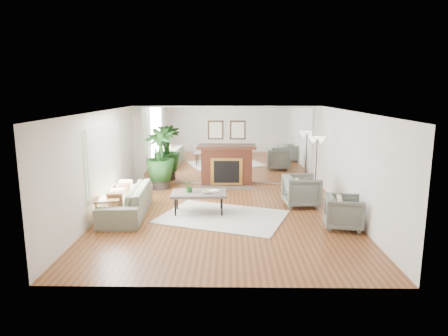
{
  "coord_description": "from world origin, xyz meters",
  "views": [
    {
      "loc": [
        0.1,
        -9.17,
        2.97
      ],
      "look_at": [
        -0.04,
        0.6,
        1.08
      ],
      "focal_mm": 32.0,
      "sensor_mm": 36.0,
      "label": 1
    }
  ],
  "objects_px": {
    "side_table": "(106,203)",
    "floor_lamp": "(317,145)",
    "fireplace": "(227,165)",
    "sofa": "(126,201)",
    "armchair_back": "(302,191)",
    "coffee_table": "(199,194)",
    "potted_ficus": "(160,157)",
    "armchair_front": "(344,212)"
  },
  "relations": [
    {
      "from": "armchair_back",
      "to": "floor_lamp",
      "type": "distance_m",
      "value": 2.08
    },
    {
      "from": "armchair_back",
      "to": "armchair_front",
      "type": "relative_size",
      "value": 1.11
    },
    {
      "from": "armchair_front",
      "to": "potted_ficus",
      "type": "height_order",
      "value": "potted_ficus"
    },
    {
      "from": "armchair_front",
      "to": "floor_lamp",
      "type": "bearing_deg",
      "value": 7.87
    },
    {
      "from": "coffee_table",
      "to": "potted_ficus",
      "type": "relative_size",
      "value": 0.74
    },
    {
      "from": "coffee_table",
      "to": "sofa",
      "type": "distance_m",
      "value": 1.76
    },
    {
      "from": "floor_lamp",
      "to": "fireplace",
      "type": "bearing_deg",
      "value": 167.35
    },
    {
      "from": "fireplace",
      "to": "side_table",
      "type": "distance_m",
      "value": 4.73
    },
    {
      "from": "coffee_table",
      "to": "side_table",
      "type": "bearing_deg",
      "value": -155.46
    },
    {
      "from": "sofa",
      "to": "side_table",
      "type": "distance_m",
      "value": 0.81
    },
    {
      "from": "side_table",
      "to": "floor_lamp",
      "type": "bearing_deg",
      "value": 31.7
    },
    {
      "from": "side_table",
      "to": "sofa",
      "type": "bearing_deg",
      "value": 71.68
    },
    {
      "from": "armchair_back",
      "to": "potted_ficus",
      "type": "bearing_deg",
      "value": 61.38
    },
    {
      "from": "armchair_back",
      "to": "armchair_front",
      "type": "xyz_separation_m",
      "value": [
        0.62,
        -1.75,
        -0.04
      ]
    },
    {
      "from": "sofa",
      "to": "floor_lamp",
      "type": "xyz_separation_m",
      "value": [
        5.1,
        2.55,
        1.04
      ]
    },
    {
      "from": "sofa",
      "to": "floor_lamp",
      "type": "bearing_deg",
      "value": 113.3
    },
    {
      "from": "floor_lamp",
      "to": "coffee_table",
      "type": "bearing_deg",
      "value": -144.5
    },
    {
      "from": "sofa",
      "to": "armchair_front",
      "type": "distance_m",
      "value": 5.08
    },
    {
      "from": "coffee_table",
      "to": "potted_ficus",
      "type": "height_order",
      "value": "potted_ficus"
    },
    {
      "from": "fireplace",
      "to": "side_table",
      "type": "relative_size",
      "value": 2.94
    },
    {
      "from": "coffee_table",
      "to": "floor_lamp",
      "type": "height_order",
      "value": "floor_lamp"
    },
    {
      "from": "coffee_table",
      "to": "floor_lamp",
      "type": "distance_m",
      "value": 4.22
    },
    {
      "from": "coffee_table",
      "to": "floor_lamp",
      "type": "bearing_deg",
      "value": 35.5
    },
    {
      "from": "potted_ficus",
      "to": "floor_lamp",
      "type": "distance_m",
      "value": 4.74
    },
    {
      "from": "fireplace",
      "to": "sofa",
      "type": "xyz_separation_m",
      "value": [
        -2.4,
        -3.16,
        -0.31
      ]
    },
    {
      "from": "coffee_table",
      "to": "armchair_back",
      "type": "xyz_separation_m",
      "value": [
        2.64,
        0.71,
        -0.09
      ]
    },
    {
      "from": "coffee_table",
      "to": "potted_ficus",
      "type": "distance_m",
      "value": 2.92
    },
    {
      "from": "armchair_back",
      "to": "fireplace",
      "type": "bearing_deg",
      "value": 36.64
    },
    {
      "from": "armchair_front",
      "to": "floor_lamp",
      "type": "height_order",
      "value": "floor_lamp"
    },
    {
      "from": "armchair_back",
      "to": "floor_lamp",
      "type": "xyz_separation_m",
      "value": [
        0.72,
        1.69,
        0.99
      ]
    },
    {
      "from": "side_table",
      "to": "potted_ficus",
      "type": "distance_m",
      "value": 3.53
    },
    {
      "from": "coffee_table",
      "to": "sofa",
      "type": "bearing_deg",
      "value": -174.88
    },
    {
      "from": "fireplace",
      "to": "sofa",
      "type": "bearing_deg",
      "value": -127.26
    },
    {
      "from": "fireplace",
      "to": "floor_lamp",
      "type": "xyz_separation_m",
      "value": [
        2.7,
        -0.61,
        0.74
      ]
    },
    {
      "from": "side_table",
      "to": "armchair_front",
      "type": "bearing_deg",
      "value": -1.39
    },
    {
      "from": "armchair_back",
      "to": "side_table",
      "type": "height_order",
      "value": "armchair_back"
    },
    {
      "from": "side_table",
      "to": "coffee_table",
      "type": "bearing_deg",
      "value": 24.54
    },
    {
      "from": "side_table",
      "to": "potted_ficus",
      "type": "xyz_separation_m",
      "value": [
        0.62,
        3.44,
        0.47
      ]
    },
    {
      "from": "sofa",
      "to": "armchair_front",
      "type": "height_order",
      "value": "armchair_front"
    },
    {
      "from": "fireplace",
      "to": "armchair_back",
      "type": "bearing_deg",
      "value": -49.15
    },
    {
      "from": "fireplace",
      "to": "sofa",
      "type": "height_order",
      "value": "fireplace"
    },
    {
      "from": "side_table",
      "to": "floor_lamp",
      "type": "distance_m",
      "value": 6.35
    }
  ]
}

